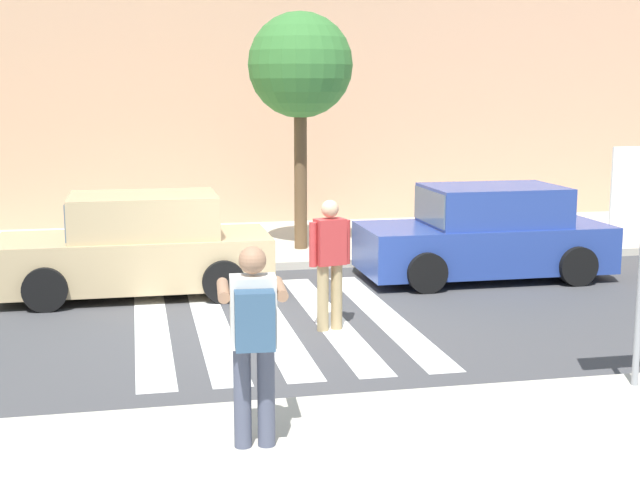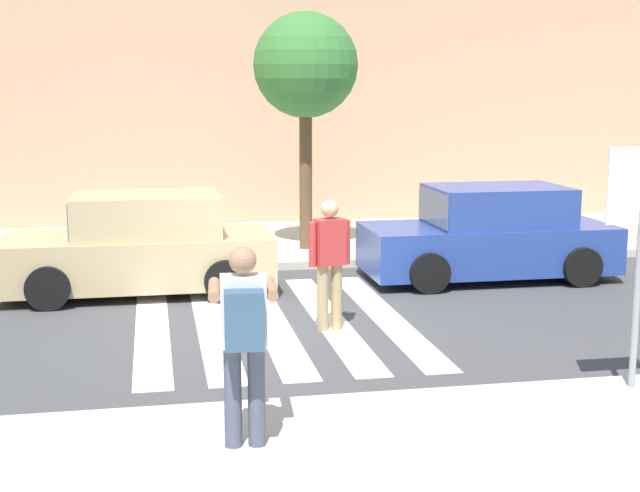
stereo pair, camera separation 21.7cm
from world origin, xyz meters
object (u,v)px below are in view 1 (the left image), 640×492
(pedestrian_crossing, at_px, (330,257))
(photographer_with_backpack, at_px, (254,330))
(parked_car_blue, at_px, (486,235))
(parked_car_tan, at_px, (138,248))
(street_tree_center, at_px, (300,67))

(pedestrian_crossing, bearing_deg, photographer_with_backpack, -110.97)
(parked_car_blue, bearing_deg, parked_car_tan, 180.00)
(parked_car_tan, distance_m, parked_car_blue, 5.69)
(photographer_with_backpack, distance_m, parked_car_tan, 6.72)
(parked_car_blue, bearing_deg, street_tree_center, 135.30)
(pedestrian_crossing, distance_m, parked_car_blue, 4.20)
(street_tree_center, bearing_deg, photographer_with_backpack, -102.95)
(parked_car_tan, xyz_separation_m, parked_car_blue, (5.69, -0.00, 0.00))
(pedestrian_crossing, height_order, street_tree_center, street_tree_center)
(parked_car_tan, bearing_deg, pedestrian_crossing, -47.39)
(pedestrian_crossing, xyz_separation_m, parked_car_blue, (3.25, 2.65, -0.25))
(parked_car_tan, height_order, street_tree_center, street_tree_center)
(photographer_with_backpack, xyz_separation_m, street_tree_center, (2.13, 9.27, 2.35))
(pedestrian_crossing, relative_size, street_tree_center, 0.39)
(parked_car_tan, bearing_deg, street_tree_center, 40.76)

